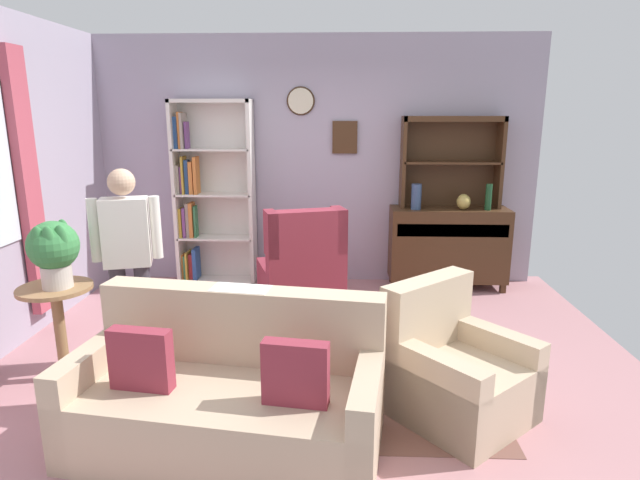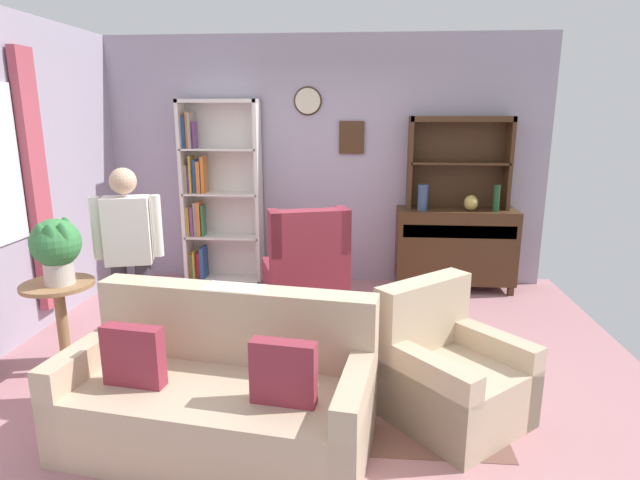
# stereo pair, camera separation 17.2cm
# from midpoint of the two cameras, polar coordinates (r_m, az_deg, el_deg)

# --- Properties ---
(ground_plane) EXTENTS (5.40, 4.60, 0.02)m
(ground_plane) POSITION_cam_midpoint_polar(r_m,az_deg,el_deg) (4.41, -2.58, -12.82)
(ground_plane) COLOR #B27A7F
(wall_back) EXTENTS (5.00, 0.09, 2.80)m
(wall_back) POSITION_cam_midpoint_polar(r_m,az_deg,el_deg) (6.10, -1.05, 8.51)
(wall_back) COLOR #A399AD
(wall_back) RESTS_ON ground_plane
(area_rug) EXTENTS (2.32, 1.88, 0.01)m
(area_rug) POSITION_cam_midpoint_polar(r_m,az_deg,el_deg) (4.13, -0.08, -14.57)
(area_rug) COLOR brown
(area_rug) RESTS_ON ground_plane
(bookshelf) EXTENTS (0.90, 0.30, 2.10)m
(bookshelf) POSITION_cam_midpoint_polar(r_m,az_deg,el_deg) (6.16, -12.81, 4.70)
(bookshelf) COLOR silver
(bookshelf) RESTS_ON ground_plane
(sideboard) EXTENTS (1.30, 0.45, 0.92)m
(sideboard) POSITION_cam_midpoint_polar(r_m,az_deg,el_deg) (6.08, 12.95, -0.43)
(sideboard) COLOR #422816
(sideboard) RESTS_ON ground_plane
(sideboard_hutch) EXTENTS (1.10, 0.26, 1.00)m
(sideboard_hutch) POSITION_cam_midpoint_polar(r_m,az_deg,el_deg) (6.02, 13.30, 9.56)
(sideboard_hutch) COLOR #422816
(sideboard_hutch) RESTS_ON sideboard
(vase_tall) EXTENTS (0.11, 0.11, 0.28)m
(vase_tall) POSITION_cam_midpoint_polar(r_m,az_deg,el_deg) (5.83, 9.60, 4.66)
(vase_tall) COLOR #33476B
(vase_tall) RESTS_ON sideboard
(vase_round) EXTENTS (0.15, 0.15, 0.17)m
(vase_round) POSITION_cam_midpoint_polar(r_m,az_deg,el_deg) (5.94, 14.55, 4.04)
(vase_round) COLOR tan
(vase_round) RESTS_ON sideboard
(bottle_wine) EXTENTS (0.07, 0.07, 0.29)m
(bottle_wine) POSITION_cam_midpoint_polar(r_m,az_deg,el_deg) (5.97, 17.08, 4.48)
(bottle_wine) COLOR #194223
(bottle_wine) RESTS_ON sideboard
(couch_floral) EXTENTS (1.90, 1.10, 0.90)m
(couch_floral) POSITION_cam_midpoint_polar(r_m,az_deg,el_deg) (3.32, -11.38, -16.36)
(couch_floral) COLOR #C6AD8E
(couch_floral) RESTS_ON ground_plane
(armchair_floral) EXTENTS (1.08, 1.08, 0.88)m
(armchair_floral) POSITION_cam_midpoint_polar(r_m,az_deg,el_deg) (3.65, 13.10, -13.96)
(armchair_floral) COLOR #C6AD8E
(armchair_floral) RESTS_ON ground_plane
(wingback_chair) EXTENTS (0.99, 1.00, 1.05)m
(wingback_chair) POSITION_cam_midpoint_polar(r_m,az_deg,el_deg) (5.37, -2.91, -3.37)
(wingback_chair) COLOR maroon
(wingback_chair) RESTS_ON ground_plane
(plant_stand) EXTENTS (0.52, 0.52, 0.73)m
(plant_stand) POSITION_cam_midpoint_polar(r_m,az_deg,el_deg) (4.40, -27.52, -8.00)
(plant_stand) COLOR #997047
(plant_stand) RESTS_ON ground_plane
(potted_plant_large) EXTENTS (0.35, 0.35, 0.49)m
(potted_plant_large) POSITION_cam_midpoint_polar(r_m,az_deg,el_deg) (4.19, -28.05, -0.87)
(potted_plant_large) COLOR beige
(potted_plant_large) RESTS_ON plant_stand
(potted_plant_small) EXTENTS (0.20, 0.20, 0.28)m
(potted_plant_small) POSITION_cam_midpoint_polar(r_m,az_deg,el_deg) (4.31, -21.72, -11.93)
(potted_plant_small) COLOR gray
(potted_plant_small) RESTS_ON ground_plane
(person_reading) EXTENTS (0.52, 0.29, 1.56)m
(person_reading) POSITION_cam_midpoint_polar(r_m,az_deg,el_deg) (4.29, -21.26, -1.44)
(person_reading) COLOR #38333D
(person_reading) RESTS_ON ground_plane
(coffee_table) EXTENTS (0.80, 0.50, 0.42)m
(coffee_table) POSITION_cam_midpoint_polar(r_m,az_deg,el_deg) (4.00, -5.04, -10.04)
(coffee_table) COLOR #422816
(coffee_table) RESTS_ON ground_plane
(book_stack) EXTENTS (0.21, 0.16, 0.10)m
(book_stack) POSITION_cam_midpoint_polar(r_m,az_deg,el_deg) (4.03, -2.95, -7.96)
(book_stack) COLOR #723F7F
(book_stack) RESTS_ON coffee_table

